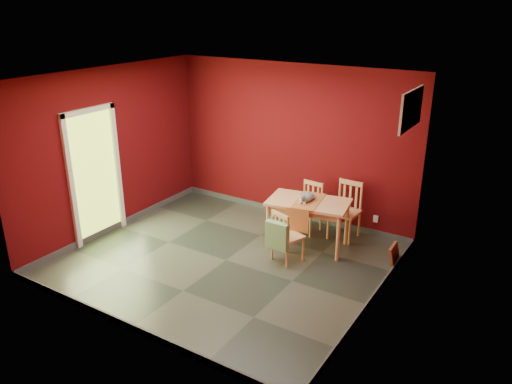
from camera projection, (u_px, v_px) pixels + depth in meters
The scene contains 13 objects.
ground at pixel (226, 260), 7.47m from camera, with size 4.50×4.50×0.00m, color #2D342D.
room_shell at pixel (226, 257), 7.46m from camera, with size 4.50×4.50×4.50m.
doorway at pixel (94, 171), 7.85m from camera, with size 0.06×1.01×2.13m.
window at pixel (411, 109), 6.32m from camera, with size 0.05×0.90×0.50m.
outlet_plate at pixel (376, 219), 8.15m from camera, with size 0.08×0.01×0.12m, color silver.
dining_table at pixel (308, 207), 7.67m from camera, with size 1.33×0.92×0.77m.
table_runner at pixel (305, 207), 7.56m from camera, with size 0.49×0.81×0.38m.
chair_far_left at pixel (309, 207), 8.29m from camera, with size 0.43×0.43×0.84m.
chair_far_right at pixel (346, 210), 8.06m from camera, with size 0.45×0.45×0.94m.
chair_near at pixel (286, 236), 7.31m from camera, with size 0.48×0.48×0.81m.
tote_bag at pixel (277, 236), 7.15m from camera, with size 0.35×0.20×0.48m.
cat at pixel (307, 196), 7.59m from camera, with size 0.20×0.37×0.19m, color slate, non-canonical shape.
picture_frame at pixel (394, 256), 7.23m from camera, with size 0.13×0.35×0.35m.
Camera 1 is at (3.88, -5.37, 3.64)m, focal length 35.00 mm.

